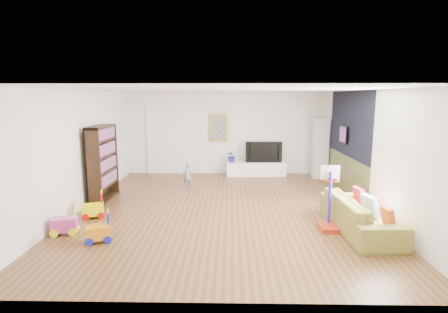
{
  "coord_description": "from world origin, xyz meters",
  "views": [
    {
      "loc": [
        0.16,
        -7.75,
        2.56
      ],
      "look_at": [
        0.0,
        0.4,
        1.15
      ],
      "focal_mm": 28.0,
      "sensor_mm": 36.0,
      "label": 1
    }
  ],
  "objects_px": {
    "media_console": "(256,169)",
    "sofa": "(360,214)",
    "basketball_hoop": "(332,199)",
    "bookshelf": "(103,164)"
  },
  "relations": [
    {
      "from": "media_console",
      "to": "sofa",
      "type": "bearing_deg",
      "value": -72.38
    },
    {
      "from": "sofa",
      "to": "basketball_hoop",
      "type": "xyz_separation_m",
      "value": [
        -0.54,
        0.03,
        0.3
      ]
    },
    {
      "from": "bookshelf",
      "to": "sofa",
      "type": "xyz_separation_m",
      "value": [
        5.62,
        -1.88,
        -0.61
      ]
    },
    {
      "from": "sofa",
      "to": "basketball_hoop",
      "type": "bearing_deg",
      "value": 83.66
    },
    {
      "from": "media_console",
      "to": "bookshelf",
      "type": "xyz_separation_m",
      "value": [
        -3.97,
        -2.84,
        0.71
      ]
    },
    {
      "from": "media_console",
      "to": "sofa",
      "type": "distance_m",
      "value": 5.01
    },
    {
      "from": "media_console",
      "to": "bookshelf",
      "type": "bearing_deg",
      "value": -146.05
    },
    {
      "from": "media_console",
      "to": "basketball_hoop",
      "type": "height_order",
      "value": "basketball_hoop"
    },
    {
      "from": "basketball_hoop",
      "to": "sofa",
      "type": "bearing_deg",
      "value": -4.01
    },
    {
      "from": "bookshelf",
      "to": "basketball_hoop",
      "type": "xyz_separation_m",
      "value": [
        5.08,
        -1.85,
        -0.31
      ]
    }
  ]
}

